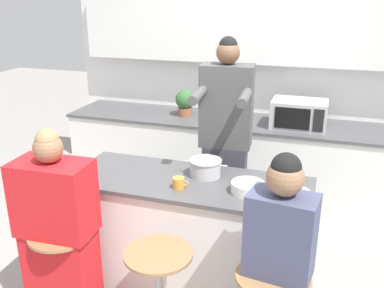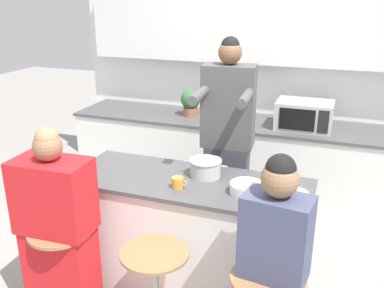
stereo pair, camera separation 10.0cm
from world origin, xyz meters
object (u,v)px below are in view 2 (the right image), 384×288
at_px(cooking_pot, 206,168).
at_px(microwave, 304,115).
at_px(fruit_bowl, 292,198).
at_px(person_wrapped_blanket, 58,234).
at_px(coffee_cup_near, 178,183).
at_px(bar_stool_leftmost, 64,266).
at_px(person_cooking, 227,155).
at_px(kitchen_island, 189,235).
at_px(person_seated_near, 272,281).
at_px(potted_plant, 191,102).

relative_size(cooking_pot, microwave, 0.61).
bearing_deg(cooking_pot, fruit_bowl, -18.44).
xyz_separation_m(person_wrapped_blanket, coffee_cup_near, (0.68, 0.43, 0.29)).
xyz_separation_m(bar_stool_leftmost, person_cooking, (0.82, 1.11, 0.51)).
distance_m(kitchen_island, person_seated_near, 0.93).
height_order(bar_stool_leftmost, person_cooking, person_cooking).
distance_m(kitchen_island, microwave, 1.74).
relative_size(person_cooking, potted_plant, 6.58).
xyz_separation_m(person_wrapped_blanket, cooking_pot, (0.80, 0.69, 0.31)).
distance_m(cooking_pot, microwave, 1.51).
distance_m(bar_stool_leftmost, coffee_cup_near, 0.96).
distance_m(cooking_pot, coffee_cup_near, 0.28).
bearing_deg(fruit_bowl, coffee_cup_near, -176.87).
height_order(person_cooking, coffee_cup_near, person_cooking).
bearing_deg(cooking_pot, kitchen_island, -127.25).
bearing_deg(bar_stool_leftmost, coffee_cup_near, 33.74).
xyz_separation_m(kitchen_island, person_seated_near, (0.71, -0.57, 0.19)).
height_order(person_cooking, person_seated_near, person_cooking).
xyz_separation_m(person_cooking, fruit_bowl, (0.60, -0.63, 0.02)).
xyz_separation_m(bar_stool_leftmost, microwave, (1.31, 2.10, 0.63)).
height_order(person_seated_near, coffee_cup_near, person_seated_near).
bearing_deg(person_seated_near, coffee_cup_near, 157.25).
distance_m(bar_stool_leftmost, fruit_bowl, 1.59).
relative_size(person_wrapped_blanket, microwave, 2.64).
xyz_separation_m(coffee_cup_near, potted_plant, (-0.53, 1.71, 0.11)).
relative_size(person_seated_near, microwave, 2.66).
distance_m(person_seated_near, microwave, 2.13).
bearing_deg(person_seated_near, person_wrapped_blanket, -172.19).
distance_m(microwave, potted_plant, 1.19).
xyz_separation_m(kitchen_island, cooking_pot, (0.09, 0.11, 0.51)).
relative_size(bar_stool_leftmost, cooking_pot, 2.14).
bearing_deg(person_cooking, person_seated_near, -67.36).
xyz_separation_m(fruit_bowl, potted_plant, (-1.29, 1.67, 0.12)).
bearing_deg(coffee_cup_near, potted_plant, 107.35).
relative_size(coffee_cup_near, potted_plant, 0.39).
bearing_deg(kitchen_island, person_seated_near, -39.16).
xyz_separation_m(bar_stool_leftmost, person_wrapped_blanket, (-0.02, 0.01, 0.24)).
bearing_deg(kitchen_island, fruit_bowl, -7.88).
height_order(kitchen_island, potted_plant, potted_plant).
bearing_deg(coffee_cup_near, kitchen_island, 79.22).
distance_m(fruit_bowl, potted_plant, 2.11).
height_order(person_seated_near, cooking_pot, person_seated_near).
bearing_deg(cooking_pot, person_seated_near, -47.99).
distance_m(bar_stool_leftmost, person_wrapped_blanket, 0.24).
relative_size(coffee_cup_near, microwave, 0.21).
height_order(person_wrapped_blanket, microwave, person_wrapped_blanket).
bearing_deg(person_cooking, kitchen_island, -108.63).
relative_size(person_cooking, microwave, 3.51).
xyz_separation_m(person_cooking, person_seated_near, (0.58, -1.11, -0.27)).
height_order(person_cooking, potted_plant, person_cooking).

